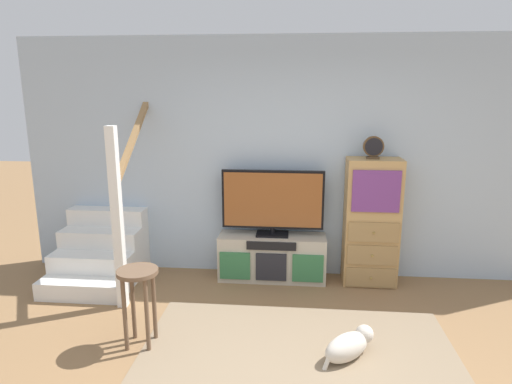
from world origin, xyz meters
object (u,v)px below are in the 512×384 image
television (273,201)px  desk_clock (373,148)px  bar_stool_near (138,289)px  side_cabinet (371,222)px  dog (349,345)px  media_console (272,257)px

television → desk_clock: bearing=-1.6°
bar_stool_near → television: bearing=54.9°
desk_clock → side_cabinet: bearing=27.7°
side_cabinet → dog: (-0.38, -1.50, -0.59)m
side_cabinet → bar_stool_near: size_ratio=2.07×
media_console → desk_clock: size_ratio=5.02×
dog → television: bearing=115.0°
media_console → side_cabinet: size_ratio=0.86×
desk_clock → dog: (-0.35, -1.48, -1.41)m
desk_clock → dog: size_ratio=0.52×
television → dog: bearing=-65.0°
side_cabinet → desk_clock: desk_clock is taller
bar_stool_near → dog: bearing=-1.5°
desk_clock → television: bearing=178.4°
desk_clock → dog: 2.08m
media_console → side_cabinet: 1.17m
side_cabinet → media_console: bearing=-179.5°
bar_stool_near → media_console: bearing=54.5°
media_console → dog: 1.65m
television → bar_stool_near: television is taller
side_cabinet → desk_clock: size_ratio=5.87×
media_console → side_cabinet: (1.09, 0.01, 0.44)m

